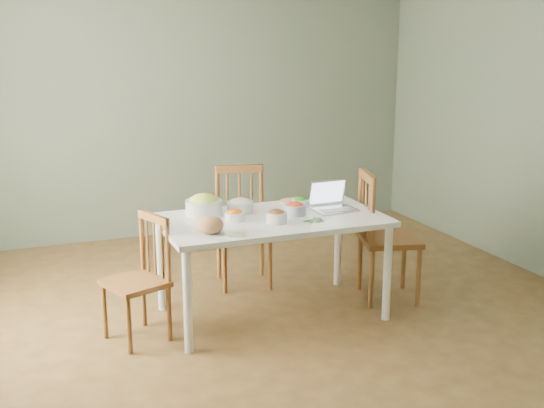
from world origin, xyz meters
name	(u,v)px	position (x,y,z in m)	size (l,w,h in m)	color
floor	(277,317)	(0.00, 0.00, 0.00)	(5.00, 5.00, 0.00)	#4C3218
wall_back	(187,106)	(0.00, 2.50, 1.35)	(5.00, 0.00, 2.70)	#5C6758
wall_front	(524,232)	(0.00, -2.50, 1.35)	(5.00, 0.00, 2.70)	#5C6758
dining_table	(272,266)	(-0.02, 0.07, 0.38)	(1.63, 0.92, 0.77)	white
chair_far	(243,228)	(0.00, 0.76, 0.50)	(0.44, 0.42, 1.00)	#5C3716
chair_left	(135,280)	(-1.05, 0.00, 0.44)	(0.39, 0.37, 0.88)	#5C3716
chair_right	(390,236)	(0.97, 0.04, 0.52)	(0.46, 0.44, 1.04)	#5C3716
bread_boule	(210,225)	(-0.56, -0.17, 0.83)	(0.18, 0.18, 0.12)	#9F734D
butter_stick	(237,234)	(-0.41, -0.30, 0.78)	(0.12, 0.03, 0.03)	beige
bowl_squash	(204,205)	(-0.47, 0.30, 0.84)	(0.27, 0.27, 0.16)	gold
bowl_carrot	(235,215)	(-0.30, 0.08, 0.81)	(0.15, 0.15, 0.08)	#E95D06
bowl_onion	(240,205)	(-0.19, 0.29, 0.82)	(0.20, 0.20, 0.11)	silver
bowl_mushroom	(277,216)	(-0.04, -0.09, 0.81)	(0.15, 0.15, 0.10)	#45190F
bowl_redpep	(295,208)	(0.17, 0.07, 0.81)	(0.17, 0.17, 0.10)	#B12D16
bowl_broccoli	(301,202)	(0.30, 0.25, 0.81)	(0.14, 0.14, 0.09)	#083A09
flatbread	(292,202)	(0.30, 0.41, 0.77)	(0.20, 0.20, 0.02)	#D1BB83
basil_bunch	(313,219)	(0.22, -0.13, 0.78)	(0.18, 0.18, 0.02)	#195B1A
laptop	(335,197)	(0.50, 0.07, 0.87)	(0.31, 0.28, 0.22)	#B8B8C0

